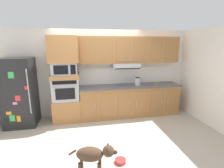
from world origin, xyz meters
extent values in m
plane|color=#B2A899|center=(0.00, 0.00, 0.00)|extent=(9.60, 9.60, 0.00)
cube|color=silver|center=(0.00, 1.11, 1.25)|extent=(6.20, 0.12, 2.50)
cube|color=white|center=(2.80, 0.00, 1.25)|extent=(0.12, 7.10, 2.50)
cube|color=black|center=(-2.05, 0.68, 0.88)|extent=(0.76, 0.70, 1.76)
cylinder|color=silver|center=(-1.72, 0.31, 0.98)|extent=(0.02, 0.02, 1.10)
cube|color=green|center=(-2.17, 0.33, 0.33)|extent=(0.12, 0.01, 0.16)
cube|color=pink|center=(-2.06, 0.33, 0.71)|extent=(0.10, 0.01, 0.06)
cube|color=orange|center=(-2.03, 0.33, 0.31)|extent=(0.08, 0.01, 0.15)
cube|color=black|center=(-2.30, 0.33, 0.30)|extent=(0.08, 0.01, 0.14)
cube|color=red|center=(-1.99, 0.33, 0.83)|extent=(0.11, 0.01, 0.13)
cube|color=orange|center=(-2.23, 0.33, 0.47)|extent=(0.11, 0.01, 0.08)
cube|color=red|center=(-1.77, 0.33, 1.08)|extent=(0.09, 0.01, 0.09)
cube|color=green|center=(-2.07, 0.33, 1.39)|extent=(0.12, 0.01, 0.15)
cube|color=#A8703D|center=(-0.90, 0.75, 0.30)|extent=(0.74, 0.62, 0.60)
cube|color=#A8AAAF|center=(-0.90, 0.75, 0.90)|extent=(0.70, 0.58, 0.60)
cube|color=black|center=(-0.90, 0.45, 0.84)|extent=(0.49, 0.01, 0.30)
cube|color=black|center=(-0.90, 0.45, 1.14)|extent=(0.59, 0.01, 0.09)
cylinder|color=#A8AAAF|center=(-0.90, 0.43, 1.03)|extent=(0.56, 0.02, 0.02)
cube|color=#A8703D|center=(-0.90, 0.75, 1.25)|extent=(0.74, 0.62, 0.10)
cube|color=#A8AAAF|center=(-0.90, 0.75, 1.46)|extent=(0.64, 0.53, 0.32)
cube|color=black|center=(-0.97, 0.48, 1.46)|extent=(0.35, 0.01, 0.22)
cube|color=black|center=(-0.67, 0.48, 1.46)|extent=(0.13, 0.01, 0.24)
cube|color=#A8703D|center=(-0.90, 0.75, 1.96)|extent=(0.74, 0.62, 0.68)
cube|color=#A8703D|center=(0.92, 0.75, 0.44)|extent=(2.91, 0.60, 0.88)
cube|color=#9A6738|center=(-0.29, 0.44, 0.46)|extent=(0.41, 0.01, 0.70)
cylinder|color=#BCBCC1|center=(-0.14, 0.43, 0.46)|extent=(0.01, 0.01, 0.12)
cube|color=#9A6738|center=(0.20, 0.44, 0.46)|extent=(0.41, 0.01, 0.70)
cylinder|color=#BCBCC1|center=(0.05, 0.43, 0.46)|extent=(0.01, 0.01, 0.12)
cube|color=#9A6738|center=(0.68, 0.44, 0.46)|extent=(0.41, 0.01, 0.70)
cylinder|color=#BCBCC1|center=(0.83, 0.43, 0.46)|extent=(0.01, 0.01, 0.12)
cube|color=#9A6738|center=(1.17, 0.44, 0.46)|extent=(0.41, 0.01, 0.70)
cylinder|color=#BCBCC1|center=(1.02, 0.43, 0.46)|extent=(0.01, 0.01, 0.12)
cube|color=#9A6738|center=(1.65, 0.44, 0.46)|extent=(0.41, 0.01, 0.70)
cylinder|color=#BCBCC1|center=(1.80, 0.43, 0.46)|extent=(0.01, 0.01, 0.12)
cube|color=#9A6738|center=(2.14, 0.44, 0.46)|extent=(0.41, 0.01, 0.70)
cylinder|color=#BCBCC1|center=(1.99, 0.43, 0.46)|extent=(0.01, 0.01, 0.12)
cube|color=#4C4C51|center=(0.92, 0.75, 0.90)|extent=(2.95, 0.64, 0.04)
cube|color=white|center=(0.92, 1.04, 1.17)|extent=(2.95, 0.02, 0.50)
cube|color=#A8703D|center=(0.92, 0.88, 1.93)|extent=(2.91, 0.34, 0.74)
cube|color=#A8AAAF|center=(0.79, 0.81, 1.49)|extent=(0.76, 0.48, 0.14)
cube|color=black|center=(0.79, 0.59, 1.43)|extent=(0.72, 0.04, 0.02)
cube|color=#9A6738|center=(-0.29, 0.70, 1.93)|extent=(0.41, 0.01, 0.63)
cube|color=#9A6738|center=(0.20, 0.70, 1.93)|extent=(0.41, 0.01, 0.63)
cube|color=#9A6738|center=(0.68, 0.70, 1.93)|extent=(0.41, 0.01, 0.63)
cube|color=#9A6738|center=(1.17, 0.70, 1.93)|extent=(0.41, 0.01, 0.63)
cube|color=#9A6738|center=(1.65, 0.70, 1.93)|extent=(0.41, 0.01, 0.63)
cube|color=#9A6738|center=(2.14, 0.70, 1.93)|extent=(0.41, 0.01, 0.63)
cylinder|color=yellow|center=(1.74, 0.76, 0.93)|extent=(0.09, 0.09, 0.03)
cylinder|color=silver|center=(1.82, 0.84, 0.93)|extent=(0.09, 0.09, 0.01)
cylinder|color=#A8AAAF|center=(1.13, 0.70, 1.03)|extent=(0.17, 0.17, 0.22)
cylinder|color=black|center=(1.13, 0.70, 1.15)|extent=(0.10, 0.10, 0.02)
ellipsoid|color=#473323|center=(-0.40, -1.43, 0.35)|extent=(0.48, 0.33, 0.23)
sphere|color=#473323|center=(-0.11, -1.50, 0.42)|extent=(0.19, 0.19, 0.19)
ellipsoid|color=#312318|center=(-0.02, -1.52, 0.40)|extent=(0.12, 0.09, 0.07)
cone|color=#473323|center=(-0.11, -1.44, 0.50)|extent=(0.05, 0.05, 0.06)
cone|color=#473323|center=(-0.14, -1.56, 0.50)|extent=(0.05, 0.05, 0.06)
cylinder|color=#473323|center=(-0.67, -1.37, 0.38)|extent=(0.14, 0.06, 0.11)
cylinder|color=#473323|center=(-0.24, -1.41, 0.12)|extent=(0.05, 0.05, 0.24)
cylinder|color=#473323|center=(-0.54, -1.34, 0.12)|extent=(0.05, 0.05, 0.24)
cylinder|color=red|center=(0.15, -1.28, 0.03)|extent=(0.20, 0.20, 0.06)
cylinder|color=brown|center=(0.15, -1.28, 0.04)|extent=(0.15, 0.15, 0.03)
camera|label=1|loc=(-0.49, -3.81, 2.06)|focal=26.75mm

